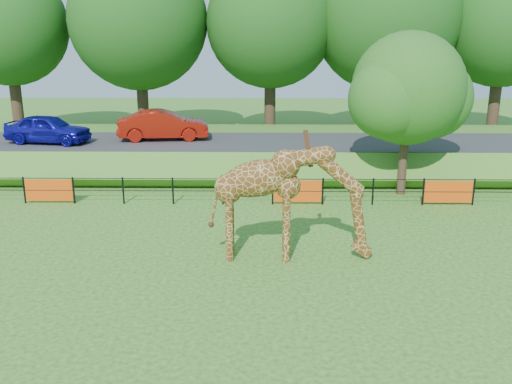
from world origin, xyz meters
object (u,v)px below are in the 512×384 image
car_red (163,125)px  tree_east (410,93)px  giraffe (292,203)px  visitor (252,179)px  car_blue (48,129)px

car_red → tree_east: bearing=-120.3°
car_red → tree_east: tree_east is taller
car_red → giraffe: bearing=-160.5°
visitor → car_blue: bearing=-0.6°
car_blue → tree_east: bearing=-93.4°
visitor → tree_east: 7.38m
giraffe → visitor: bearing=101.6°
giraffe → car_red: 13.35m
car_red → visitor: car_red is taller
car_red → visitor: size_ratio=3.16×
car_blue → car_red: car_red is taller
car_red → tree_east: 12.19m
giraffe → car_red: (-5.90, 11.98, 0.39)m
car_blue → car_red: 5.57m
car_blue → visitor: 10.93m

